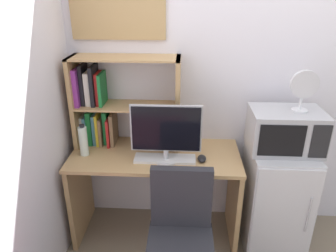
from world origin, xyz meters
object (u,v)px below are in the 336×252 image
desk_chair (180,248)px  wall_corkboard (117,3)px  mini_fridge (275,196)px  desk_fan (304,88)px  water_bottle (83,141)px  computer_mouse (202,158)px  keyboard (165,159)px  microwave (285,130)px  monitor (166,131)px  hutch_bookshelf (110,103)px

desk_chair → wall_corkboard: bearing=119.4°
mini_fridge → desk_fan: size_ratio=2.84×
water_bottle → computer_mouse: bearing=-2.7°
water_bottle → desk_chair: size_ratio=0.27×
keyboard → desk_chair: bearing=-75.7°
computer_mouse → microwave: (0.60, 0.07, 0.21)m
keyboard → microwave: microwave is taller
keyboard → mini_fridge: mini_fridge is taller
monitor → wall_corkboard: 0.99m
water_bottle → microwave: size_ratio=0.49×
hutch_bookshelf → desk_chair: (0.58, -0.77, -0.70)m
monitor → keyboard: (-0.01, 0.01, -0.23)m
monitor → wall_corkboard: wall_corkboard is taller
microwave → wall_corkboard: wall_corkboard is taller
computer_mouse → desk_fan: bearing=5.7°
keyboard → desk_fan: desk_fan is taller
computer_mouse → desk_fan: 0.86m
wall_corkboard → mini_fridge: bearing=-13.3°
mini_fridge → microwave: microwave is taller
keyboard → computer_mouse: (0.27, 0.00, 0.01)m
microwave → desk_chair: microwave is taller
hutch_bookshelf → monitor: size_ratio=1.62×
mini_fridge → desk_fan: desk_fan is taller
computer_mouse → monitor: bearing=-176.7°
keyboard → water_bottle: bearing=175.7°
computer_mouse → water_bottle: water_bottle is taller
hutch_bookshelf → computer_mouse: 0.83m
monitor → desk_chair: (0.12, -0.50, -0.59)m
mini_fridge → keyboard: bearing=-175.1°
hutch_bookshelf → mini_fridge: bearing=-7.9°
hutch_bookshelf → water_bottle: hutch_bookshelf is taller
computer_mouse → desk_chair: bearing=-105.5°
hutch_bookshelf → keyboard: size_ratio=1.82×
water_bottle → microwave: microwave is taller
computer_mouse → desk_chair: desk_chair is taller
desk_fan → water_bottle: bearing=-179.1°
monitor → mini_fridge: size_ratio=0.61×
water_bottle → wall_corkboard: 1.04m
mini_fridge → microwave: bearing=89.7°
hutch_bookshelf → keyboard: (0.45, -0.26, -0.34)m
mini_fridge → desk_chair: 0.95m
monitor → microwave: 0.87m
water_bottle → desk_fan: (1.57, 0.03, 0.44)m
water_bottle → desk_fan: 1.63m
desk_fan → desk_chair: desk_fan is taller
hutch_bookshelf → water_bottle: bearing=-128.8°
water_bottle → mini_fridge: 1.56m
desk_chair → hutch_bookshelf: bearing=126.9°
microwave → desk_fan: bearing=-4.5°
computer_mouse → desk_chair: (-0.14, -0.52, -0.37)m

